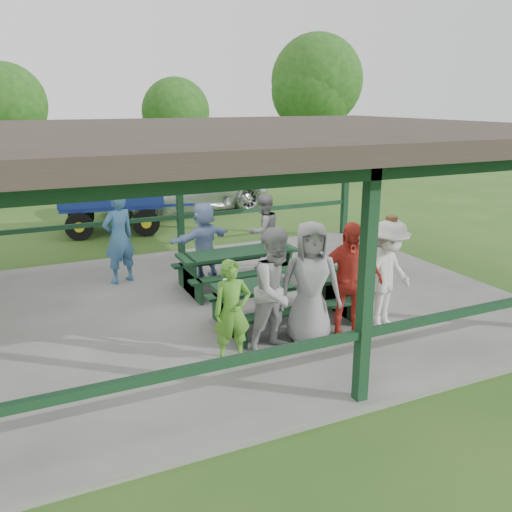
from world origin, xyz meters
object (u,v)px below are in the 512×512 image
contestant_green (232,312)px  contestant_red (348,281)px  contestant_grey_left (278,290)px  farm_trailer (112,209)px  pickup_truck (186,188)px  contestant_white_fedora (388,275)px  spectator_blue (119,238)px  spectator_lblue (204,241)px  spectator_grey (264,231)px  contestant_grey_mid (310,284)px  picnic_table_near (286,296)px  picnic_table_far (238,265)px

contestant_green → contestant_red: (1.96, -0.00, 0.18)m
contestant_grey_left → farm_trailer: contestant_grey_left is taller
pickup_truck → contestant_green: bearing=156.5°
contestant_white_fedora → contestant_red: bearing=163.5°
contestant_white_fedora → spectator_blue: spectator_blue is taller
contestant_green → contestant_grey_left: (0.75, 0.04, 0.20)m
spectator_blue → pickup_truck: spectator_blue is taller
spectator_blue → pickup_truck: size_ratio=0.32×
contestant_green → spectator_lblue: bearing=83.4°
contestant_white_fedora → spectator_grey: bearing=76.7°
pickup_truck → contestant_grey_mid: bearing=162.8°
contestant_white_fedora → spectator_lblue: size_ratio=1.16×
contestant_grey_mid → contestant_red: 0.65m
spectator_grey → spectator_blue: bearing=-19.7°
contestant_green → spectator_blue: 4.32m
farm_trailer → spectator_blue: bearing=-89.1°
spectator_lblue → picnic_table_near: bearing=79.0°
contestant_green → contestant_grey_mid: (1.32, 0.06, 0.21)m
contestant_grey_mid → spectator_blue: 4.67m
farm_trailer → contestant_grey_left: bearing=-75.8°
picnic_table_near → picnic_table_far: same height
contestant_red → pickup_truck: contestant_red is taller
contestant_red → farm_trailer: size_ratio=0.48×
picnic_table_near → picnic_table_far: bearing=90.9°
picnic_table_far → picnic_table_near: bearing=-89.1°
spectator_blue → contestant_grey_left: bearing=89.1°
contestant_white_fedora → spectator_grey: size_ratio=1.13×
picnic_table_far → contestant_green: 3.24m
contestant_green → farm_trailer: bearing=97.0°
picnic_table_near → contestant_grey_mid: (-0.05, -0.88, 0.50)m
farm_trailer → pickup_truck: bearing=44.6°
picnic_table_far → farm_trailer: 6.44m
spectator_grey → picnic_table_near: bearing=57.9°
contestant_grey_mid → contestant_grey_left: bearing=-158.4°
contestant_grey_mid → pickup_truck: size_ratio=0.33×
picnic_table_near → contestant_white_fedora: size_ratio=1.30×
contestant_grey_left → contestant_red: (1.22, -0.04, -0.01)m
contestant_green → spectator_grey: bearing=65.8°
picnic_table_near → contestant_grey_mid: contestant_grey_mid is taller
contestant_grey_mid → spectator_lblue: bearing=114.9°
picnic_table_far → contestant_grey_mid: bearing=-90.3°
pickup_truck → spectator_blue: bearing=143.4°
contestant_green → contestant_red: 1.97m
spectator_lblue → contestant_grey_mid: bearing=76.2°
picnic_table_near → contestant_grey_left: size_ratio=1.28×
picnic_table_near → farm_trailer: farm_trailer is taller
contestant_red → spectator_grey: (0.40, 3.91, -0.11)m
contestant_grey_mid → spectator_lblue: 3.75m
spectator_grey → picnic_table_far: bearing=29.7°
contestant_grey_left → spectator_lblue: 3.76m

